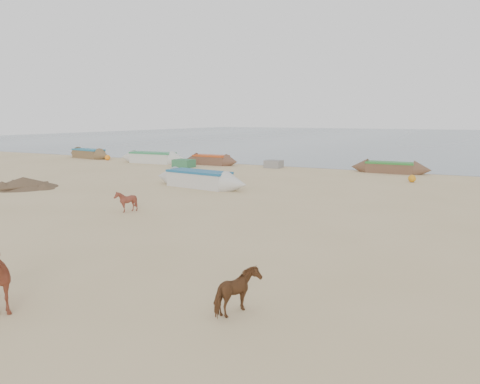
# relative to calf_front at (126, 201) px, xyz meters

# --- Properties ---
(ground) EXTENTS (140.00, 140.00, 0.00)m
(ground) POSITION_rel_calf_front_xyz_m (4.57, -2.87, -0.44)
(ground) COLOR tan
(ground) RESTS_ON ground
(sea) EXTENTS (160.00, 160.00, 0.00)m
(sea) POSITION_rel_calf_front_xyz_m (4.57, 79.13, -0.43)
(sea) COLOR slate
(sea) RESTS_ON ground
(calf_front) EXTENTS (1.04, 1.01, 0.88)m
(calf_front) POSITION_rel_calf_front_xyz_m (0.00, 0.00, 0.00)
(calf_front) COLOR maroon
(calf_front) RESTS_ON ground
(calf_right) EXTENTS (0.91, 1.01, 0.88)m
(calf_right) POSITION_rel_calf_front_xyz_m (8.60, -6.57, 0.00)
(calf_right) COLOR brown
(calf_right) RESTS_ON ground
(near_canoe) EXTENTS (6.43, 2.18, 0.90)m
(near_canoe) POSITION_rel_calf_front_xyz_m (-1.04, 7.01, 0.01)
(near_canoe) COLOR beige
(near_canoe) RESTS_ON ground
(debris_pile) EXTENTS (4.04, 4.04, 0.57)m
(debris_pile) POSITION_rel_calf_front_xyz_m (-9.43, 2.54, -0.15)
(debris_pile) COLOR brown
(debris_pile) RESTS_ON ground
(waterline_canoes) EXTENTS (55.12, 3.47, 0.91)m
(waterline_canoes) POSITION_rel_calf_front_xyz_m (2.71, 17.65, -0.03)
(waterline_canoes) COLOR brown
(waterline_canoes) RESTS_ON ground
(beach_clutter) EXTENTS (44.33, 4.23, 0.64)m
(beach_clutter) POSITION_rel_calf_front_xyz_m (8.97, 16.71, -0.14)
(beach_clutter) COLOR #2F6943
(beach_clutter) RESTS_ON ground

